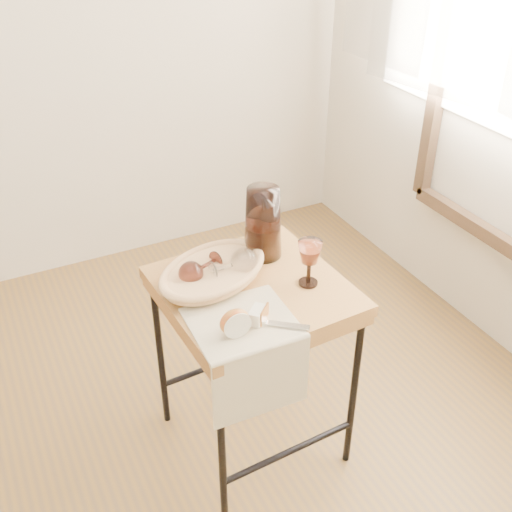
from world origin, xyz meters
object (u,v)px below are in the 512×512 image
bread_basket (213,274)px  goblet_lying_b (231,265)px  tea_towel (242,322)px  side_table (253,369)px  goblet_lying_a (202,267)px  wine_goblet (309,263)px  table_knife (266,322)px  apple_half (234,321)px  pitcher (263,222)px

bread_basket → goblet_lying_b: (0.05, -0.02, 0.03)m
tea_towel → goblet_lying_b: (0.06, 0.21, 0.05)m
side_table → goblet_lying_a: 0.43m
goblet_lying_a → wine_goblet: bearing=130.0°
side_table → table_knife: table_knife is taller
apple_half → side_table: bearing=51.2°
wine_goblet → side_table: bearing=156.7°
tea_towel → bread_basket: bearing=89.7°
goblet_lying_a → pitcher: (0.24, 0.05, 0.07)m
tea_towel → apple_half: (-0.04, -0.04, 0.04)m
pitcher → bread_basket: bearing=179.3°
apple_half → table_knife: (0.10, -0.00, -0.03)m
bread_basket → table_knife: (0.05, -0.27, -0.01)m
side_table → goblet_lying_b: size_ratio=4.92×
goblet_lying_b → pitcher: 0.19m
side_table → pitcher: 0.50m
wine_goblet → table_knife: bearing=-149.7°
side_table → goblet_lying_a: size_ratio=5.49×
bread_basket → apple_half: bearing=-124.2°
goblet_lying_a → wine_goblet: (0.29, -0.16, 0.03)m
goblet_lying_a → table_knife: bearing=84.2°
tea_towel → pitcher: size_ratio=1.03×
bread_basket → goblet_lying_b: 0.06m
side_table → apple_half: 0.46m
side_table → tea_towel: (-0.11, -0.15, 0.35)m
wine_goblet → goblet_lying_b: bearing=148.8°
tea_towel → goblet_lying_a: 0.25m
bread_basket → apple_half: (-0.05, -0.26, 0.02)m
tea_towel → goblet_lying_b: size_ratio=2.07×
goblet_lying_b → bread_basket: bearing=156.1°
side_table → tea_towel: size_ratio=2.37×
apple_half → goblet_lying_b: bearing=67.6°
goblet_lying_a → goblet_lying_b: size_ratio=0.90×
side_table → goblet_lying_b: (-0.05, 0.06, 0.40)m
bread_basket → table_knife: bread_basket is taller
goblet_lying_a → apple_half: size_ratio=1.45×
bread_basket → goblet_lying_a: goblet_lying_a is taller
tea_towel → bread_basket: bread_basket is taller
goblet_lying_b → table_knife: goblet_lying_b is taller
side_table → bread_basket: bread_basket is taller
side_table → wine_goblet: 0.46m
goblet_lying_a → apple_half: (-0.02, -0.28, -0.00)m
pitcher → wine_goblet: (0.05, -0.21, -0.04)m
pitcher → apple_half: bearing=-146.9°
goblet_lying_b → wine_goblet: 0.24m
wine_goblet → apple_half: bearing=-158.8°
pitcher → table_knife: size_ratio=1.26×
tea_towel → apple_half: apple_half is taller
tea_towel → table_knife: (0.06, -0.04, 0.01)m
tea_towel → table_knife: size_ratio=1.31×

